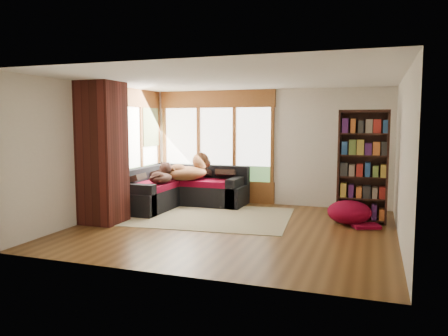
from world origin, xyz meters
The scene contains 17 objects.
floor centered at (0.00, 0.00, 0.00)m, with size 5.50×5.50×0.00m, color #4F3116.
ceiling centered at (0.00, 0.00, 2.60)m, with size 5.50×5.50×0.00m, color white.
wall_back centered at (0.00, 2.50, 1.30)m, with size 5.50×0.04×2.60m, color silver.
wall_front centered at (0.00, -2.50, 1.30)m, with size 5.50×0.04×2.60m, color silver.
wall_left centered at (-2.75, 0.00, 1.30)m, with size 0.04×5.00×2.60m, color silver.
wall_right centered at (2.75, 0.00, 1.30)m, with size 0.04×5.00×2.60m, color silver.
windows_back centered at (-1.20, 2.47, 1.35)m, with size 2.82×0.10×1.90m.
windows_left centered at (-2.72, 1.20, 1.35)m, with size 0.10×2.62×1.90m.
roller_blind centered at (-2.69, 2.03, 1.75)m, with size 0.03×0.72×0.90m, color #758655.
brick_chimney centered at (-2.40, -0.35, 1.30)m, with size 0.70×0.70×2.60m, color #471914.
sectional_sofa centered at (-1.95, 1.70, 0.30)m, with size 2.20×2.20×0.80m.
area_rug centered at (-0.72, 0.76, 0.01)m, with size 3.13×2.40×0.01m, color beige.
bookshelf centered at (2.14, 1.24, 1.05)m, with size 0.90×0.30×2.09m.
pouf centered at (1.94, 1.04, 0.23)m, with size 0.80×0.80×0.43m, color maroon.
dog_tan centered at (-1.53, 1.67, 0.81)m, with size 1.08×1.07×0.54m.
dog_brindle centered at (-1.91, 1.05, 0.73)m, with size 0.44×0.70×0.38m.
throw_pillows centered at (-1.92, 1.85, 0.77)m, with size 1.98×1.68×0.45m.
Camera 1 is at (2.34, -7.18, 1.87)m, focal length 35.00 mm.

